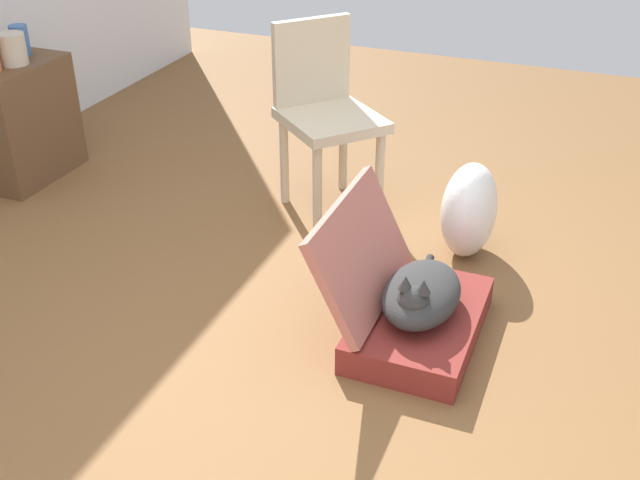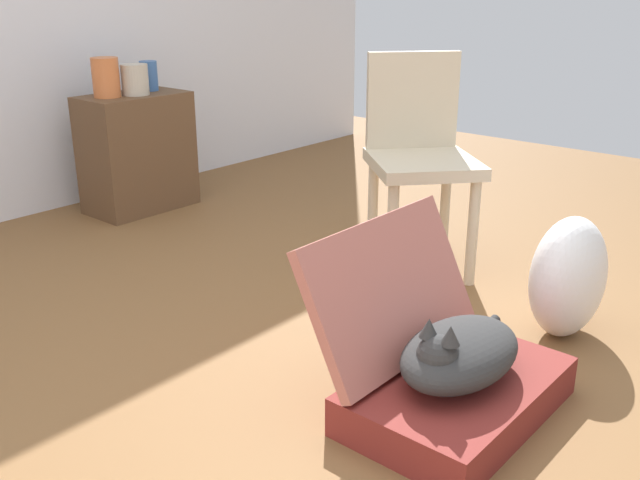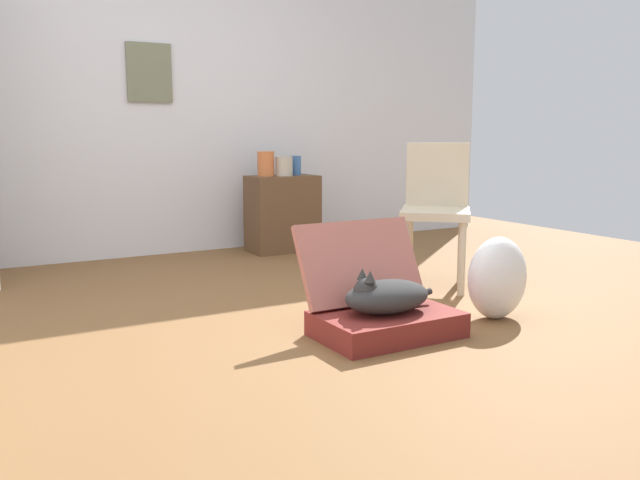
# 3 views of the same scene
# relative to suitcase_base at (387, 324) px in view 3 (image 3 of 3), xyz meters

# --- Properties ---
(ground_plane) EXTENTS (7.68, 7.68, 0.00)m
(ground_plane) POSITION_rel_suitcase_base_xyz_m (-0.25, 0.49, -0.06)
(ground_plane) COLOR brown
(ground_plane) RESTS_ON ground
(wall_back) EXTENTS (6.40, 0.15, 2.60)m
(wall_back) POSITION_rel_suitcase_base_xyz_m (-0.25, 2.75, 1.24)
(wall_back) COLOR silver
(wall_back) RESTS_ON ground
(suitcase_base) EXTENTS (0.67, 0.43, 0.12)m
(suitcase_base) POSITION_rel_suitcase_base_xyz_m (0.00, 0.00, 0.00)
(suitcase_base) COLOR maroon
(suitcase_base) RESTS_ON ground
(suitcase_lid) EXTENTS (0.67, 0.23, 0.40)m
(suitcase_lid) POSITION_rel_suitcase_base_xyz_m (0.00, 0.24, 0.26)
(suitcase_lid) COLOR #B26356
(suitcase_lid) RESTS_ON suitcase_base
(cat) EXTENTS (0.52, 0.28, 0.22)m
(cat) POSITION_rel_suitcase_base_xyz_m (-0.01, 0.00, 0.14)
(cat) COLOR #2D2D2D
(cat) RESTS_ON suitcase_base
(plastic_bag_white) EXTENTS (0.35, 0.24, 0.43)m
(plastic_bag_white) POSITION_rel_suitcase_base_xyz_m (0.68, -0.03, 0.16)
(plastic_bag_white) COLOR white
(plastic_bag_white) RESTS_ON ground
(side_table) EXTENTS (0.56, 0.33, 0.62)m
(side_table) POSITION_rel_suitcase_base_xyz_m (0.61, 2.34, 0.25)
(side_table) COLOR brown
(side_table) RESTS_ON ground
(vase_tall) EXTENTS (0.14, 0.14, 0.20)m
(vase_tall) POSITION_rel_suitcase_base_xyz_m (0.48, 2.35, 0.66)
(vase_tall) COLOR #CC6B38
(vase_tall) RESTS_ON side_table
(vase_short) EXTENTS (0.09, 0.09, 0.16)m
(vase_short) POSITION_rel_suitcase_base_xyz_m (0.75, 2.37, 0.64)
(vase_short) COLOR #38609E
(vase_short) RESTS_ON side_table
(vase_round) EXTENTS (0.14, 0.14, 0.16)m
(vase_round) POSITION_rel_suitcase_base_xyz_m (0.61, 2.30, 0.64)
(vase_round) COLOR #B7AD99
(vase_round) RESTS_ON side_table
(chair) EXTENTS (0.61, 0.61, 0.90)m
(chair) POSITION_rel_suitcase_base_xyz_m (0.90, 0.74, 0.44)
(chair) COLOR beige
(chair) RESTS_ON ground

